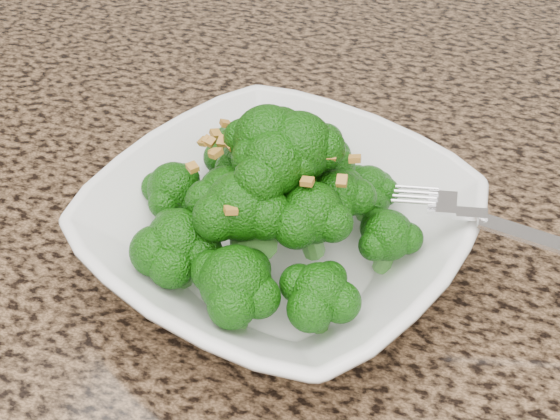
% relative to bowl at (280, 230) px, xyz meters
% --- Properties ---
extents(granite_counter, '(1.64, 1.04, 0.03)m').
position_rel_bowl_xyz_m(granite_counter, '(-0.11, 0.04, -0.05)').
color(granite_counter, brown).
rests_on(granite_counter, cabinet).
extents(bowl, '(0.32, 0.32, 0.06)m').
position_rel_bowl_xyz_m(bowl, '(0.00, 0.00, 0.00)').
color(bowl, white).
rests_on(bowl, granite_counter).
extents(broccoli_pile, '(0.22, 0.22, 0.08)m').
position_rel_bowl_xyz_m(broccoli_pile, '(0.00, 0.00, 0.07)').
color(broccoli_pile, '#135309').
rests_on(broccoli_pile, bowl).
extents(garlic_topping, '(0.13, 0.13, 0.01)m').
position_rel_bowl_xyz_m(garlic_topping, '(0.00, 0.00, 0.11)').
color(garlic_topping, '#B9812D').
rests_on(garlic_topping, broccoli_pile).
extents(fork, '(0.18, 0.04, 0.01)m').
position_rel_bowl_xyz_m(fork, '(0.13, 0.01, 0.04)').
color(fork, silver).
rests_on(fork, bowl).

